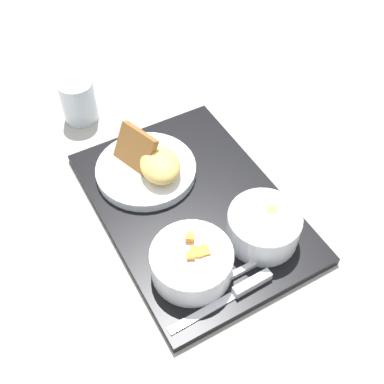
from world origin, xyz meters
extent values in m
plane|color=#ADA89E|center=(0.00, 0.00, 0.00)|extent=(4.00, 4.00, 0.00)
cube|color=black|center=(0.00, 0.00, 0.01)|extent=(0.47, 0.36, 0.02)
cylinder|color=silver|center=(-0.11, 0.08, 0.04)|extent=(0.13, 0.13, 0.05)
torus|color=silver|center=(-0.11, 0.08, 0.06)|extent=(0.13, 0.13, 0.01)
cylinder|color=#8EBC6B|center=(-0.11, 0.07, 0.06)|extent=(0.04, 0.04, 0.01)
cylinder|color=#8EBC6B|center=(-0.12, 0.09, 0.06)|extent=(0.05, 0.05, 0.01)
cylinder|color=#8EBC6B|center=(-0.11, 0.09, 0.06)|extent=(0.06, 0.06, 0.01)
cylinder|color=#8EBC6B|center=(-0.13, 0.10, 0.06)|extent=(0.05, 0.05, 0.01)
cylinder|color=#8EBC6B|center=(-0.11, 0.10, 0.06)|extent=(0.04, 0.04, 0.01)
cube|color=orange|center=(-0.11, 0.08, 0.06)|extent=(0.03, 0.03, 0.01)
cube|color=orange|center=(-0.09, 0.07, 0.07)|extent=(0.02, 0.02, 0.02)
cube|color=orange|center=(-0.11, 0.07, 0.06)|extent=(0.02, 0.02, 0.01)
cube|color=orange|center=(-0.11, 0.09, 0.06)|extent=(0.02, 0.02, 0.02)
cylinder|color=silver|center=(-0.13, -0.05, 0.04)|extent=(0.12, 0.12, 0.06)
torus|color=silver|center=(-0.13, -0.05, 0.07)|extent=(0.12, 0.12, 0.01)
cylinder|color=#B29342|center=(-0.13, -0.05, 0.05)|extent=(0.10, 0.10, 0.04)
cube|color=#D1B75B|center=(-0.12, -0.06, 0.07)|extent=(0.02, 0.02, 0.01)
cube|color=#D1B75B|center=(-0.12, -0.06, 0.07)|extent=(0.02, 0.02, 0.01)
cylinder|color=silver|center=(0.11, 0.02, 0.02)|extent=(0.18, 0.18, 0.02)
ellipsoid|color=#EFC666|center=(0.08, 0.01, 0.05)|extent=(0.11, 0.10, 0.04)
cube|color=#93602D|center=(0.13, 0.03, 0.06)|extent=(0.09, 0.06, 0.08)
cube|color=silver|center=(-0.17, 0.11, 0.02)|extent=(0.02, 0.11, 0.00)
cube|color=silver|center=(-0.18, 0.03, 0.02)|extent=(0.02, 0.07, 0.01)
ellipsoid|color=silver|center=(-0.15, 0.08, 0.02)|extent=(0.04, 0.06, 0.01)
cube|color=silver|center=(-0.16, 0.00, 0.02)|extent=(0.02, 0.11, 0.01)
cylinder|color=silver|center=(0.33, 0.04, 0.04)|extent=(0.07, 0.07, 0.09)
cylinder|color=silver|center=(0.33, 0.04, 0.03)|extent=(0.06, 0.06, 0.05)
camera|label=1|loc=(-0.41, 0.32, 0.67)|focal=45.00mm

